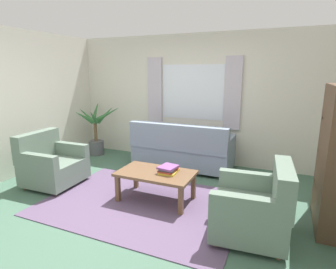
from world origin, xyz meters
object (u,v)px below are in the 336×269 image
(coffee_table, at_px, (156,176))
(potted_plant, at_px, (96,131))
(bookshelf, at_px, (332,165))
(armchair_right, at_px, (255,208))
(book_stack_on_table, at_px, (168,169))
(armchair_left, at_px, (51,164))
(couch, at_px, (182,150))

(coffee_table, relative_size, potted_plant, 0.91)
(potted_plant, bearing_deg, bookshelf, -16.74)
(armchair_right, relative_size, bookshelf, 0.53)
(potted_plant, distance_m, bookshelf, 4.67)
(book_stack_on_table, height_order, potted_plant, potted_plant)
(armchair_left, relative_size, potted_plant, 0.73)
(armchair_right, xyz_separation_m, book_stack_on_table, (-1.26, 0.42, 0.13))
(armchair_right, distance_m, bookshelf, 1.05)
(couch, bearing_deg, coffee_table, 95.76)
(armchair_left, xyz_separation_m, armchair_right, (3.30, -0.20, 0.00))
(armchair_right, bearing_deg, couch, -143.60)
(potted_plant, bearing_deg, coffee_table, -34.45)
(armchair_left, xyz_separation_m, bookshelf, (4.06, 0.37, 0.43))
(coffee_table, bearing_deg, book_stack_on_table, 16.86)
(potted_plant, relative_size, bookshelf, 0.71)
(couch, distance_m, coffee_table, 1.45)
(couch, bearing_deg, potted_plant, -3.09)
(couch, relative_size, potted_plant, 1.57)
(coffee_table, xyz_separation_m, book_stack_on_table, (0.18, 0.05, 0.11))
(armchair_right, bearing_deg, potted_plant, -122.21)
(book_stack_on_table, bearing_deg, armchair_right, -18.31)
(book_stack_on_table, xyz_separation_m, potted_plant, (-2.44, 1.50, 0.05))
(bookshelf, bearing_deg, potted_plant, 73.26)
(armchair_right, bearing_deg, coffee_table, -109.03)
(armchair_right, height_order, potted_plant, potted_plant)
(armchair_right, height_order, book_stack_on_table, armchair_right)
(armchair_left, height_order, potted_plant, potted_plant)
(potted_plant, bearing_deg, couch, -3.09)
(couch, height_order, coffee_table, couch)
(armchair_right, height_order, bookshelf, bookshelf)
(bookshelf, bearing_deg, book_stack_on_table, 94.43)
(armchair_left, bearing_deg, book_stack_on_table, -86.06)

